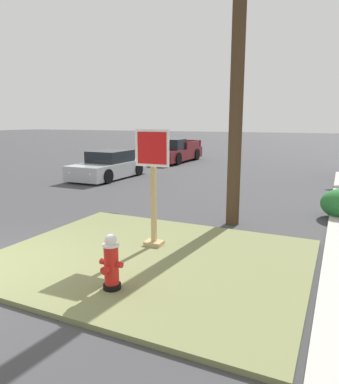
{
  "coord_description": "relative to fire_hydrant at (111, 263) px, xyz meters",
  "views": [
    {
      "loc": [
        5.46,
        -3.95,
        2.59
      ],
      "look_at": [
        1.81,
        3.73,
        0.91
      ],
      "focal_mm": 33.72,
      "sensor_mm": 36.0,
      "label": 1
    }
  ],
  "objects": [
    {
      "name": "stop_sign",
      "position": [
        -0.34,
        2.0,
        0.75
      ],
      "size": [
        0.73,
        0.29,
        2.36
      ],
      "color": "tan",
      "rests_on": "grass_corner_patch"
    },
    {
      "name": "grass_corner_patch",
      "position": [
        -0.12,
        1.42,
        -0.45
      ],
      "size": [
        5.72,
        4.73,
        0.08
      ],
      "primitive_type": "cube",
      "color": "olive",
      "rests_on": "ground"
    },
    {
      "name": "fire_hydrant",
      "position": [
        0.0,
        0.0,
        0.0
      ],
      "size": [
        0.38,
        0.34,
        0.87
      ],
      "color": "black",
      "rests_on": "grass_corner_patch"
    },
    {
      "name": "utility_pole",
      "position": [
        0.62,
        4.48,
        4.06
      ],
      "size": [
        1.54,
        0.33,
        8.8
      ],
      "color": "#42301E",
      "rests_on": "ground"
    },
    {
      "name": "parked_sedan_silver",
      "position": [
        -6.59,
        9.42,
        0.05
      ],
      "size": [
        1.88,
        4.12,
        1.25
      ],
      "color": "#ADB2B7",
      "rests_on": "ground"
    },
    {
      "name": "pickup_truck_maroon",
      "position": [
        -6.68,
        16.73,
        0.13
      ],
      "size": [
        2.12,
        5.19,
        1.48
      ],
      "color": "maroon",
      "rests_on": "ground"
    },
    {
      "name": "manhole_cover",
      "position": [
        -2.66,
        3.73,
        -0.48
      ],
      "size": [
        0.7,
        0.7,
        0.02
      ],
      "primitive_type": "cylinder",
      "color": "black",
      "rests_on": "ground"
    }
  ]
}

